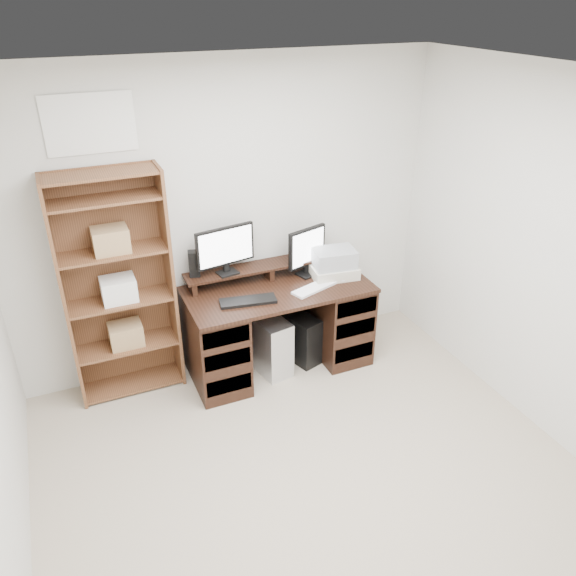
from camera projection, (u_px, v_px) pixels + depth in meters
room at (349, 350)px, 2.86m from camera, size 3.54×4.04×2.54m
desk at (278, 325)px, 4.70m from camera, size 1.50×0.70×0.75m
riser_shelf at (268, 267)px, 4.65m from camera, size 1.40×0.22×0.12m
monitor_wide at (225, 248)px, 4.39m from camera, size 0.49×0.15×0.39m
monitor_small at (307, 250)px, 4.64m from camera, size 0.37×0.18×0.41m
speaker at (194, 264)px, 4.40m from camera, size 0.10×0.10×0.21m
keyboard_black at (248, 301)px, 4.31m from camera, size 0.45×0.22×0.02m
keyboard_white at (315, 288)px, 4.50m from camera, size 0.43×0.25×0.02m
mouse at (342, 279)px, 4.61m from camera, size 0.09×0.06×0.04m
printer at (334, 271)px, 4.68m from camera, size 0.41×0.33×0.09m
basket at (334, 258)px, 4.63m from camera, size 0.37×0.29×0.15m
tower_silver at (267, 342)px, 4.73m from camera, size 0.31×0.53×0.50m
tower_black at (298, 336)px, 4.87m from camera, size 0.31×0.47×0.43m
bookshelf at (118, 286)px, 4.20m from camera, size 0.80×0.30×1.80m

